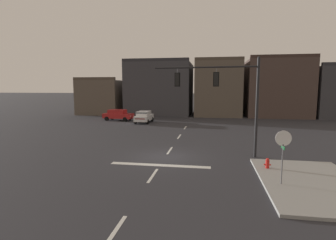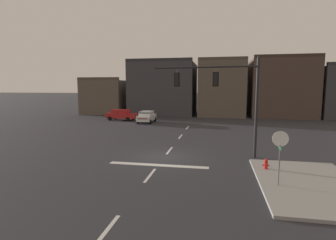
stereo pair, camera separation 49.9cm
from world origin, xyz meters
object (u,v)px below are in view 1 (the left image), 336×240
object	(u,v)px
signal_mast_near_side	(226,90)
car_lot_middle	(118,115)
stop_sign	(283,144)
fire_hydrant	(267,165)
car_lot_nearside	(144,117)

from	to	relation	value
signal_mast_near_side	car_lot_middle	distance (m)	23.74
stop_sign	fire_hydrant	bearing A→B (deg)	93.31
stop_sign	car_lot_middle	world-z (taller)	stop_sign
car_lot_nearside	fire_hydrant	bearing A→B (deg)	-57.24
stop_sign	car_lot_nearside	distance (m)	25.71
car_lot_nearside	signal_mast_near_side	bearing A→B (deg)	-57.90
car_lot_nearside	car_lot_middle	bearing A→B (deg)	157.79
stop_sign	car_lot_nearside	world-z (taller)	stop_sign
signal_mast_near_side	car_lot_middle	world-z (taller)	signal_mast_near_side
car_lot_middle	car_lot_nearside	bearing A→B (deg)	-22.21
car_lot_nearside	car_lot_middle	size ratio (longest dim) A/B	0.97
car_lot_middle	fire_hydrant	bearing A→B (deg)	-51.47
fire_hydrant	car_lot_middle	bearing A→B (deg)	128.53
car_lot_middle	signal_mast_near_side	bearing A→B (deg)	-51.03
signal_mast_near_side	stop_sign	bearing A→B (deg)	-66.84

